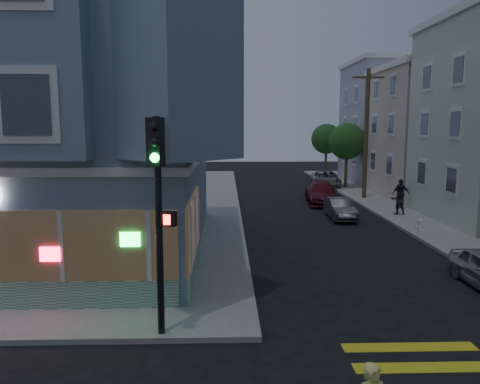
{
  "coord_description": "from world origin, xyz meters",
  "views": [
    {
      "loc": [
        2.14,
        -8.74,
        5.24
      ],
      "look_at": [
        2.63,
        7.39,
        2.95
      ],
      "focal_mm": 35.0,
      "sensor_mm": 36.0,
      "label": 1
    }
  ],
  "objects_px": {
    "parked_car_c": "(322,193)",
    "parked_car_d": "(325,179)",
    "pedestrian_b": "(401,194)",
    "fire_hydrant": "(420,226)",
    "street_tree_near": "(347,142)",
    "pedestrian_a": "(398,199)",
    "street_tree_far": "(326,139)",
    "parked_car_b": "(340,209)",
    "traffic_signal": "(158,190)",
    "utility_pole": "(366,132)"
  },
  "relations": [
    {
      "from": "parked_car_c",
      "to": "parked_car_d",
      "type": "distance_m",
      "value": 8.87
    },
    {
      "from": "pedestrian_b",
      "to": "parked_car_c",
      "type": "height_order",
      "value": "pedestrian_b"
    },
    {
      "from": "pedestrian_b",
      "to": "parked_car_c",
      "type": "bearing_deg",
      "value": -34.21
    },
    {
      "from": "fire_hydrant",
      "to": "pedestrian_b",
      "type": "bearing_deg",
      "value": 76.54
    },
    {
      "from": "street_tree_near",
      "to": "pedestrian_a",
      "type": "relative_size",
      "value": 3.05
    },
    {
      "from": "street_tree_far",
      "to": "parked_car_b",
      "type": "xyz_separation_m",
      "value": [
        -3.6,
        -20.87,
        -3.34
      ]
    },
    {
      "from": "pedestrian_b",
      "to": "traffic_signal",
      "type": "xyz_separation_m",
      "value": [
        -12.45,
        -17.51,
        2.69
      ]
    },
    {
      "from": "street_tree_far",
      "to": "parked_car_c",
      "type": "bearing_deg",
      "value": -102.94
    },
    {
      "from": "pedestrian_b",
      "to": "parked_car_d",
      "type": "relative_size",
      "value": 0.36
    },
    {
      "from": "parked_car_d",
      "to": "traffic_signal",
      "type": "bearing_deg",
      "value": -102.31
    },
    {
      "from": "utility_pole",
      "to": "street_tree_far",
      "type": "relative_size",
      "value": 1.7
    },
    {
      "from": "street_tree_near",
      "to": "pedestrian_b",
      "type": "distance_m",
      "value": 10.75
    },
    {
      "from": "traffic_signal",
      "to": "fire_hydrant",
      "type": "relative_size",
      "value": 7.33
    },
    {
      "from": "parked_car_b",
      "to": "fire_hydrant",
      "type": "xyz_separation_m",
      "value": [
        2.74,
        -4.39,
        -0.07
      ]
    },
    {
      "from": "parked_car_c",
      "to": "parked_car_b",
      "type": "bearing_deg",
      "value": -85.25
    },
    {
      "from": "pedestrian_b",
      "to": "fire_hydrant",
      "type": "height_order",
      "value": "pedestrian_b"
    },
    {
      "from": "parked_car_b",
      "to": "parked_car_d",
      "type": "xyz_separation_m",
      "value": [
        2.1,
        13.82,
        0.1
      ]
    },
    {
      "from": "street_tree_near",
      "to": "parked_car_c",
      "type": "height_order",
      "value": "street_tree_near"
    },
    {
      "from": "pedestrian_a",
      "to": "traffic_signal",
      "type": "relative_size",
      "value": 0.33
    },
    {
      "from": "street_tree_near",
      "to": "parked_car_c",
      "type": "relative_size",
      "value": 1.09
    },
    {
      "from": "street_tree_far",
      "to": "parked_car_d",
      "type": "height_order",
      "value": "street_tree_far"
    },
    {
      "from": "parked_car_c",
      "to": "traffic_signal",
      "type": "height_order",
      "value": "traffic_signal"
    },
    {
      "from": "street_tree_near",
      "to": "street_tree_far",
      "type": "bearing_deg",
      "value": 90.0
    },
    {
      "from": "traffic_signal",
      "to": "parked_car_d",
      "type": "bearing_deg",
      "value": 89.27
    },
    {
      "from": "traffic_signal",
      "to": "pedestrian_b",
      "type": "bearing_deg",
      "value": 73.28
    },
    {
      "from": "pedestrian_a",
      "to": "parked_car_c",
      "type": "distance_m",
      "value": 5.82
    },
    {
      "from": "street_tree_near",
      "to": "parked_car_c",
      "type": "distance_m",
      "value": 9.07
    },
    {
      "from": "parked_car_c",
      "to": "fire_hydrant",
      "type": "bearing_deg",
      "value": -69.32
    },
    {
      "from": "utility_pole",
      "to": "pedestrian_b",
      "type": "xyz_separation_m",
      "value": [
        1.0,
        -4.32,
        -3.74
      ]
    },
    {
      "from": "parked_car_d",
      "to": "fire_hydrant",
      "type": "relative_size",
      "value": 6.94
    },
    {
      "from": "pedestrian_b",
      "to": "fire_hydrant",
      "type": "relative_size",
      "value": 2.49
    },
    {
      "from": "pedestrian_a",
      "to": "parked_car_b",
      "type": "xyz_separation_m",
      "value": [
        -3.5,
        -0.55,
        -0.42
      ]
    },
    {
      "from": "utility_pole",
      "to": "street_tree_far",
      "type": "bearing_deg",
      "value": 89.18
    },
    {
      "from": "parked_car_d",
      "to": "fire_hydrant",
      "type": "distance_m",
      "value": 18.23
    },
    {
      "from": "utility_pole",
      "to": "parked_car_b",
      "type": "bearing_deg",
      "value": -116.32
    },
    {
      "from": "utility_pole",
      "to": "parked_car_b",
      "type": "xyz_separation_m",
      "value": [
        -3.4,
        -6.87,
        -4.2
      ]
    },
    {
      "from": "street_tree_near",
      "to": "pedestrian_a",
      "type": "distance_m",
      "value": 12.66
    },
    {
      "from": "street_tree_near",
      "to": "fire_hydrant",
      "type": "xyz_separation_m",
      "value": [
        -0.86,
        -17.27,
        -3.4
      ]
    },
    {
      "from": "street_tree_near",
      "to": "fire_hydrant",
      "type": "bearing_deg",
      "value": -92.86
    },
    {
      "from": "street_tree_far",
      "to": "traffic_signal",
      "type": "bearing_deg",
      "value": -108.01
    },
    {
      "from": "pedestrian_a",
      "to": "fire_hydrant",
      "type": "bearing_deg",
      "value": 77.13
    },
    {
      "from": "street_tree_far",
      "to": "traffic_signal",
      "type": "xyz_separation_m",
      "value": [
        -11.65,
        -35.83,
        -0.2
      ]
    },
    {
      "from": "utility_pole",
      "to": "traffic_signal",
      "type": "bearing_deg",
      "value": -117.67
    },
    {
      "from": "parked_car_c",
      "to": "pedestrian_b",
      "type": "bearing_deg",
      "value": -26.32
    },
    {
      "from": "parked_car_c",
      "to": "street_tree_near",
      "type": "bearing_deg",
      "value": 69.61
    },
    {
      "from": "street_tree_far",
      "to": "pedestrian_a",
      "type": "relative_size",
      "value": 3.05
    },
    {
      "from": "street_tree_near",
      "to": "traffic_signal",
      "type": "xyz_separation_m",
      "value": [
        -11.65,
        -27.83,
        -0.2
      ]
    },
    {
      "from": "utility_pole",
      "to": "street_tree_near",
      "type": "height_order",
      "value": "utility_pole"
    },
    {
      "from": "street_tree_near",
      "to": "parked_car_c",
      "type": "bearing_deg",
      "value": -115.14
    },
    {
      "from": "traffic_signal",
      "to": "fire_hydrant",
      "type": "bearing_deg",
      "value": 63.1
    }
  ]
}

